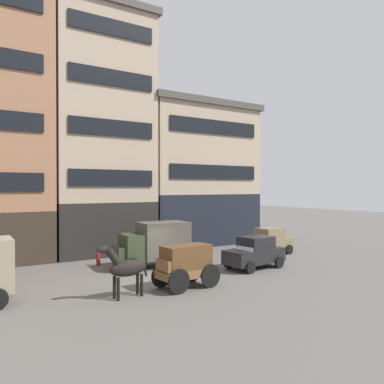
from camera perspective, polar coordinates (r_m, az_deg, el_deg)
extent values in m
plane|color=#605B56|center=(20.44, -4.54, -12.52)|extent=(120.00, 120.00, 0.00)
cube|color=black|center=(28.61, -13.69, -5.05)|extent=(6.89, 5.34, 3.65)
cube|color=tan|center=(29.02, -13.74, 11.82)|extent=(6.89, 5.34, 13.28)
cube|color=#47423D|center=(31.10, -13.78, 24.37)|extent=(7.39, 5.84, 0.50)
cube|color=black|center=(25.91, -11.76, 2.07)|extent=(5.79, 0.12, 1.10)
cube|color=black|center=(26.21, -11.78, 9.35)|extent=(5.79, 0.12, 1.10)
cube|color=black|center=(26.91, -11.80, 16.35)|extent=(5.79, 0.12, 1.10)
cube|color=black|center=(27.99, -11.81, 22.91)|extent=(5.79, 0.12, 1.10)
cube|color=black|center=(32.29, 0.58, -3.96)|extent=(9.59, 5.34, 4.12)
cube|color=tan|center=(32.32, 0.58, 5.95)|extent=(9.59, 5.34, 7.04)
cube|color=#47423D|center=(32.88, 0.58, 12.50)|extent=(10.09, 5.84, 0.50)
cube|color=black|center=(29.96, 3.44, 2.99)|extent=(8.06, 0.12, 1.10)
cube|color=black|center=(30.31, 3.44, 9.65)|extent=(8.06, 0.12, 1.10)
cube|color=brown|center=(18.15, -0.87, -11.95)|extent=(2.79, 1.51, 0.36)
cube|color=brown|center=(18.00, -0.87, -9.68)|extent=(2.37, 1.28, 1.10)
cube|color=brown|center=(17.41, -3.97, -10.88)|extent=(0.48, 1.07, 0.50)
cylinder|color=black|center=(17.11, -1.92, -13.25)|extent=(1.10, 0.17, 1.10)
cylinder|color=black|center=(18.26, -4.55, -12.36)|extent=(1.10, 0.17, 1.10)
cylinder|color=black|center=(18.18, 2.83, -12.42)|extent=(1.10, 0.17, 1.10)
cylinder|color=black|center=(19.26, 0.07, -11.67)|extent=(1.10, 0.17, 1.10)
ellipsoid|color=black|center=(16.73, -9.51, -11.13)|extent=(1.74, 0.73, 0.70)
cylinder|color=black|center=(16.30, -11.80, -9.30)|extent=(0.69, 0.37, 0.76)
ellipsoid|color=black|center=(16.08, -13.10, -8.35)|extent=(0.58, 0.28, 0.30)
cylinder|color=black|center=(17.14, -7.07, -11.35)|extent=(0.27, 0.12, 0.65)
cylinder|color=black|center=(16.50, -10.95, -14.05)|extent=(0.14, 0.14, 0.95)
cylinder|color=black|center=(16.82, -11.51, -13.77)|extent=(0.14, 0.14, 0.95)
cylinder|color=black|center=(17.00, -7.53, -13.60)|extent=(0.14, 0.14, 0.95)
cylinder|color=black|center=(17.31, -8.13, -13.35)|extent=(0.14, 0.14, 0.95)
cube|color=#2D3823|center=(22.21, -8.59, -8.13)|extent=(1.51, 1.79, 1.50)
cube|color=#2D3823|center=(22.03, -10.31, -9.00)|extent=(0.99, 1.50, 0.80)
cube|color=#4C473D|center=(22.85, -4.32, -7.12)|extent=(2.92, 2.08, 2.10)
cube|color=silver|center=(22.02, -9.70, -7.55)|extent=(0.28, 1.37, 0.64)
cylinder|color=black|center=(21.33, -8.84, -10.82)|extent=(0.85, 0.27, 0.84)
cylinder|color=black|center=(23.09, -10.47, -9.94)|extent=(0.85, 0.27, 0.84)
cylinder|color=black|center=(22.51, -1.53, -10.20)|extent=(0.85, 0.27, 0.84)
cylinder|color=black|center=(24.19, -3.62, -9.44)|extent=(0.85, 0.27, 0.84)
cube|color=#7A6B4C|center=(27.46, 11.31, -7.58)|extent=(3.78, 1.79, 0.80)
cube|color=#7A6B4C|center=(27.47, 11.53, -6.00)|extent=(1.87, 1.53, 0.70)
cube|color=silver|center=(26.87, 10.29, -6.43)|extent=(0.40, 1.33, 0.56)
cylinder|color=black|center=(26.09, 10.85, -8.91)|extent=(0.67, 0.21, 0.66)
cylinder|color=black|center=(27.25, 8.26, -8.49)|extent=(0.67, 0.21, 0.66)
cylinder|color=black|center=(27.85, 14.29, -8.31)|extent=(0.67, 0.21, 0.66)
cylinder|color=black|center=(28.95, 11.72, -7.96)|extent=(0.67, 0.21, 0.66)
cube|color=black|center=(22.62, 9.26, -9.36)|extent=(3.83, 1.94, 0.80)
cube|color=black|center=(22.61, 9.53, -7.44)|extent=(1.93, 1.60, 0.70)
cube|color=silver|center=(22.02, 8.02, -8.00)|extent=(0.46, 1.34, 0.56)
cylinder|color=black|center=(21.27, 8.72, -11.10)|extent=(0.67, 0.24, 0.66)
cylinder|color=black|center=(22.43, 5.54, -10.48)|extent=(0.67, 0.24, 0.66)
cylinder|color=black|center=(23.04, 12.88, -10.19)|extent=(0.67, 0.24, 0.66)
cylinder|color=black|center=(24.12, 9.74, -9.69)|extent=(0.67, 0.24, 0.66)
cylinder|color=black|center=(21.53, -26.40, -10.76)|extent=(0.16, 0.16, 0.85)
cylinder|color=black|center=(21.55, -25.86, -10.74)|extent=(0.16, 0.16, 0.85)
cylinder|color=black|center=(21.41, -26.14, -8.82)|extent=(0.36, 0.36, 0.62)
sphere|color=tan|center=(21.34, -26.14, -7.66)|extent=(0.22, 0.22, 0.22)
cylinder|color=black|center=(21.33, -26.14, -7.39)|extent=(0.28, 0.28, 0.02)
cylinder|color=black|center=(21.32, -26.15, -7.26)|extent=(0.18, 0.18, 0.09)
cylinder|color=maroon|center=(23.87, -13.82, -9.77)|extent=(0.24, 0.24, 0.70)
sphere|color=maroon|center=(23.80, -13.82, -8.89)|extent=(0.22, 0.22, 0.22)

